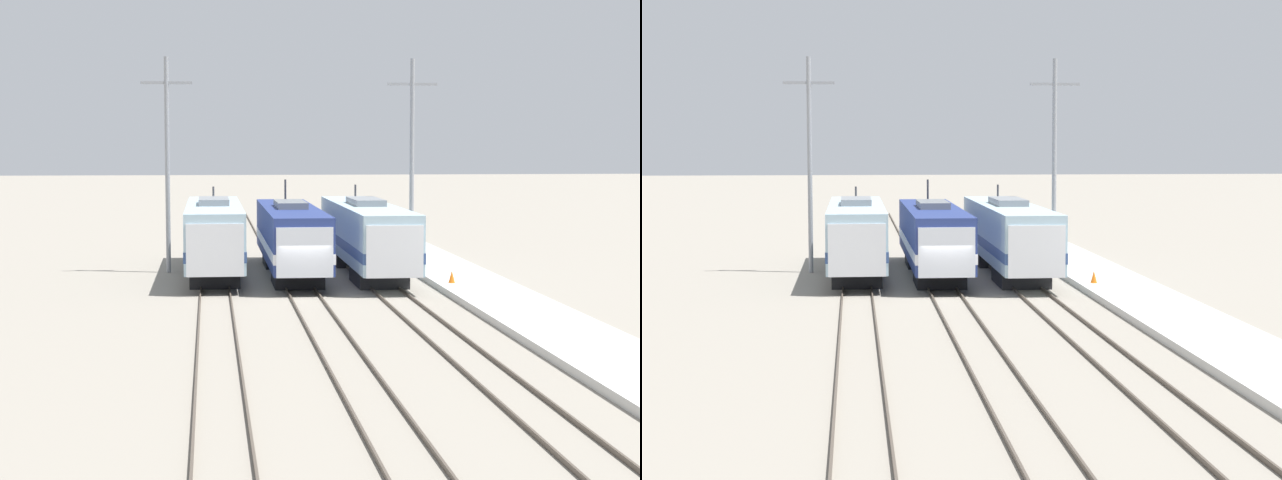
{
  "view_description": "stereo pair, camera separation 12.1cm",
  "coord_description": "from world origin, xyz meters",
  "views": [
    {
      "loc": [
        -4.53,
        -50.98,
        7.34
      ],
      "look_at": [
        0.9,
        1.12,
        2.6
      ],
      "focal_mm": 60.0,
      "sensor_mm": 36.0,
      "label": 1
    },
    {
      "loc": [
        -4.41,
        -50.99,
        7.34
      ],
      "look_at": [
        0.9,
        1.12,
        2.6
      ],
      "focal_mm": 60.0,
      "sensor_mm": 36.0,
      "label": 2
    }
  ],
  "objects": [
    {
      "name": "locomotive_center",
      "position": [
        0.0,
        7.83,
        2.14
      ],
      "size": [
        3.01,
        17.95,
        5.22
      ],
      "color": "black",
      "rests_on": "ground_plane"
    },
    {
      "name": "locomotive_far_left",
      "position": [
        -4.26,
        8.47,
        2.21
      ],
      "size": [
        3.06,
        17.36,
        4.8
      ],
      "color": "#232326",
      "rests_on": "ground_plane"
    },
    {
      "name": "catenary_tower_right",
      "position": [
        7.21,
        10.22,
        6.48
      ],
      "size": [
        2.89,
        0.26,
        12.22
      ],
      "color": "gray",
      "rests_on": "ground_plane"
    },
    {
      "name": "rail_pair_far_left",
      "position": [
        -4.26,
        0.0,
        0.07
      ],
      "size": [
        1.51,
        120.0,
        0.15
      ],
      "color": "#4C4238",
      "rests_on": "ground_plane"
    },
    {
      "name": "catenary_tower_left",
      "position": [
        -6.85,
        10.22,
        6.48
      ],
      "size": [
        2.89,
        0.26,
        12.22
      ],
      "color": "gray",
      "rests_on": "ground_plane"
    },
    {
      "name": "locomotive_far_right",
      "position": [
        4.26,
        8.0,
        2.2
      ],
      "size": [
        3.04,
        19.24,
        4.88
      ],
      "color": "#232326",
      "rests_on": "ground_plane"
    },
    {
      "name": "traffic_cone",
      "position": [
        7.64,
        1.56,
        0.64
      ],
      "size": [
        0.34,
        0.34,
        0.63
      ],
      "color": "orange",
      "rests_on": "platform"
    },
    {
      "name": "platform",
      "position": [
        8.87,
        0.0,
        0.16
      ],
      "size": [
        4.0,
        120.0,
        0.32
      ],
      "color": "beige",
      "rests_on": "ground_plane"
    },
    {
      "name": "rail_pair_center",
      "position": [
        0.0,
        0.0,
        0.07
      ],
      "size": [
        1.51,
        120.0,
        0.15
      ],
      "color": "#4C4238",
      "rests_on": "ground_plane"
    },
    {
      "name": "rail_pair_far_right",
      "position": [
        4.26,
        0.0,
        0.07
      ],
      "size": [
        1.51,
        120.0,
        0.15
      ],
      "color": "#4C4238",
      "rests_on": "ground_plane"
    },
    {
      "name": "ground_plane",
      "position": [
        0.0,
        0.0,
        0.0
      ],
      "size": [
        400.0,
        400.0,
        0.0
      ],
      "primitive_type": "plane",
      "color": "gray"
    }
  ]
}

